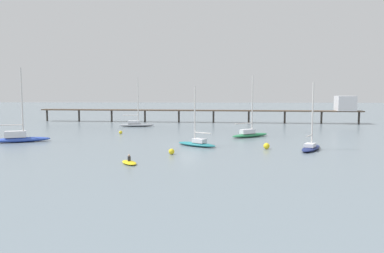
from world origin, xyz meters
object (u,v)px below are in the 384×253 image
sailboat_green (250,133)px  pier (269,107)px  sailboat_blue (19,137)px  mooring_buoy_outer (172,152)px  sailboat_navy (311,146)px  sailboat_teal (197,142)px  mooring_buoy_inner (121,132)px  dinghy_yellow (129,162)px  sailboat_gray (136,124)px  mooring_buoy_far (267,146)px

sailboat_green → pier: bearing=74.2°
sailboat_blue → mooring_buoy_outer: (26.23, -10.77, -0.42)m
sailboat_blue → sailboat_green: sailboat_blue is taller
sailboat_navy → sailboat_blue: sailboat_blue is taller
sailboat_navy → mooring_buoy_outer: (-19.62, -4.47, -0.18)m
sailboat_navy → sailboat_green: bearing=116.1°
sailboat_teal → mooring_buoy_inner: (-15.40, 15.33, -0.24)m
sailboat_navy → mooring_buoy_inner: bearing=150.0°
sailboat_green → mooring_buoy_outer: (-12.51, -18.97, -0.32)m
pier → dinghy_yellow: pier is taller
sailboat_green → sailboat_gray: (-24.50, 18.86, -0.04)m
dinghy_yellow → mooring_buoy_inner: (-7.89, 29.54, 0.12)m
sailboat_gray → mooring_buoy_inner: sailboat_gray is taller
pier → mooring_buoy_far: pier is taller
sailboat_gray → mooring_buoy_far: 41.42m
sailboat_blue → dinghy_yellow: size_ratio=3.85×
pier → sailboat_green: (-8.36, -29.58, -3.42)m
sailboat_teal → mooring_buoy_inner: size_ratio=13.96×
mooring_buoy_far → dinghy_yellow: bearing=-146.4°
sailboat_gray → mooring_buoy_outer: 39.68m
pier → sailboat_navy: bearing=-91.6°
sailboat_green → sailboat_blue: bearing=-168.1°
pier → sailboat_green: 30.92m
sailboat_gray → mooring_buoy_far: (25.40, -32.72, -0.23)m
dinghy_yellow → mooring_buoy_outer: bearing=57.2°
pier → mooring_buoy_inner: 42.04m
mooring_buoy_far → mooring_buoy_outer: bearing=-159.2°
pier → sailboat_blue: sailboat_blue is taller
sailboat_blue → sailboat_gray: 30.57m
sailboat_teal → mooring_buoy_far: (10.21, -2.42, -0.12)m
pier → sailboat_navy: 44.23m
pier → mooring_buoy_inner: bearing=-142.2°
sailboat_navy → mooring_buoy_outer: sailboat_navy is taller
sailboat_teal → dinghy_yellow: bearing=-117.9°
sailboat_gray → dinghy_yellow: size_ratio=3.60×
mooring_buoy_outer → mooring_buoy_far: (13.42, 5.11, 0.06)m
sailboat_blue → mooring_buoy_inner: bearing=40.7°
sailboat_green → mooring_buoy_outer: bearing=-123.4°
dinghy_yellow → mooring_buoy_far: bearing=33.6°
sailboat_navy → sailboat_gray: bearing=133.5°
sailboat_navy → mooring_buoy_far: size_ratio=10.82×
pier → sailboat_navy: size_ratio=8.75×
sailboat_green → mooring_buoy_far: bearing=-86.3°
sailboat_green → mooring_buoy_outer: 22.72m
sailboat_teal → mooring_buoy_inner: sailboat_teal is taller
mooring_buoy_outer → mooring_buoy_inner: (-12.19, 22.86, -0.06)m
pier → sailboat_gray: sailboat_gray is taller
pier → sailboat_gray: size_ratio=7.43×
dinghy_yellow → mooring_buoy_far: (17.72, 11.79, 0.24)m
sailboat_navy → mooring_buoy_far: 6.23m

